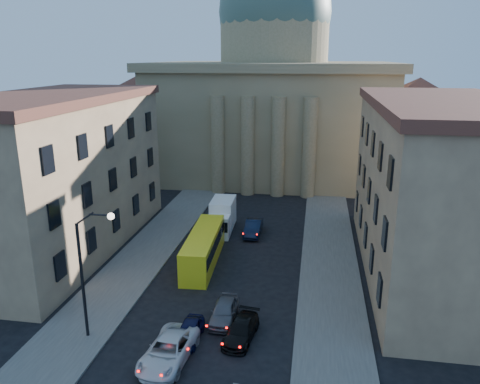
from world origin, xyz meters
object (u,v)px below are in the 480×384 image
object	(u,v)px
street_lamp	(88,265)
car_left_near	(189,332)
city_bus	(203,247)
box_truck	(222,217)

from	to	relation	value
street_lamp	car_left_near	bearing A→B (deg)	7.00
city_bus	box_truck	world-z (taller)	box_truck
car_left_near	box_truck	bearing A→B (deg)	96.07
car_left_near	street_lamp	bearing A→B (deg)	-172.23
city_bus	car_left_near	bearing A→B (deg)	-84.05
car_left_near	box_truck	distance (m)	20.12
car_left_near	city_bus	world-z (taller)	city_bus
car_left_near	box_truck	size ratio (longest dim) A/B	0.62
street_lamp	box_truck	world-z (taller)	street_lamp
street_lamp	city_bus	bearing A→B (deg)	71.08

